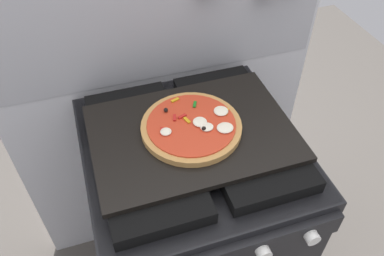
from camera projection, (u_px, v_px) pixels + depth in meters
The scene contains 4 objects.
kitchen_backsplash at pixel (164, 92), 1.35m from camera, with size 1.10×0.09×1.55m.
stove at pixel (192, 224), 1.36m from camera, with size 0.60×0.64×0.90m.
baking_tray at pixel (192, 133), 1.04m from camera, with size 0.54×0.38×0.02m, color black.
pizza_left at pixel (193, 126), 1.03m from camera, with size 0.27×0.27×0.03m.
Camera 1 is at (-0.23, -0.69, 1.65)m, focal length 36.01 mm.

